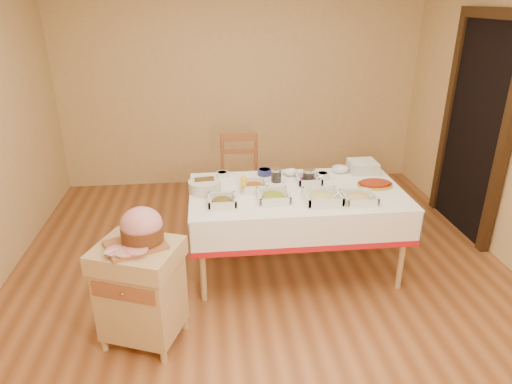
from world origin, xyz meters
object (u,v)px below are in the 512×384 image
ham_on_board (141,229)px  bread_basket (205,186)px  mustard_bottle (244,184)px  butcher_cart (141,288)px  preserve_jar_left (276,176)px  preserve_jar_right (309,177)px  dining_table (296,207)px  dining_chair (240,178)px  plate_stack (363,167)px  brass_platter (375,184)px

ham_on_board → bread_basket: (0.42, 0.86, -0.07)m
mustard_bottle → bread_basket: 0.33m
butcher_cart → preserve_jar_left: bearing=43.8°
preserve_jar_right → mustard_bottle: (-0.59, -0.14, 0.02)m
dining_table → dining_chair: bearing=111.5°
plate_stack → dining_table: bearing=-151.8°
dining_table → mustard_bottle: 0.51m
preserve_jar_right → plate_stack: size_ratio=0.54×
dining_table → bread_basket: size_ratio=6.69×
mustard_bottle → brass_platter: size_ratio=0.55×
butcher_cart → dining_chair: bearing=66.0°
preserve_jar_right → plate_stack: (0.57, 0.24, -0.01)m
dining_chair → bread_basket: 1.09m
preserve_jar_left → bread_basket: 0.66m
dining_table → dining_chair: dining_chair is taller
dining_table → preserve_jar_right: size_ratio=13.44×
dining_table → bread_basket: 0.81m
plate_stack → brass_platter: bearing=-90.8°
ham_on_board → bread_basket: bearing=64.0°
preserve_jar_left → brass_platter: size_ratio=0.40×
dining_chair → preserve_jar_left: size_ratio=7.76×
mustard_bottle → plate_stack: bearing=18.0°
ham_on_board → preserve_jar_right: (1.33, 0.94, -0.06)m
dining_chair → preserve_jar_left: (0.26, -0.81, 0.33)m
dining_table → bread_basket: (-0.78, 0.06, 0.21)m
dining_table → ham_on_board: (-1.20, -0.80, 0.28)m
preserve_jar_right → butcher_cart: bearing=-144.7°
preserve_jar_left → preserve_jar_right: 0.29m
bread_basket → dining_chair: bearing=69.1°
mustard_bottle → bread_basket: mustard_bottle is taller
dining_table → preserve_jar_left: preserve_jar_left is taller
dining_table → ham_on_board: ham_on_board is taller
preserve_jar_left → mustard_bottle: mustard_bottle is taller
dining_chair → preserve_jar_right: bearing=-58.8°
ham_on_board → mustard_bottle: size_ratio=2.30×
bread_basket → preserve_jar_left: bearing=14.3°
preserve_jar_left → brass_platter: (0.84, -0.20, -0.04)m
dining_table → plate_stack: (0.70, 0.38, 0.21)m
preserve_jar_left → preserve_jar_right: bearing=-16.2°
ham_on_board → preserve_jar_left: ham_on_board is taller
bread_basket → plate_stack: 1.52m
dining_table → plate_stack: plate_stack is taller
ham_on_board → plate_stack: (1.90, 1.18, -0.06)m
dining_table → plate_stack: bearing=28.2°
dining_chair → mustard_bottle: 1.09m
bread_basket → ham_on_board: bearing=-116.0°
butcher_cart → mustard_bottle: size_ratio=4.48×
dining_table → ham_on_board: bearing=-146.3°
dining_chair → bread_basket: bearing=-110.9°
bread_basket → plate_stack: size_ratio=1.10×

